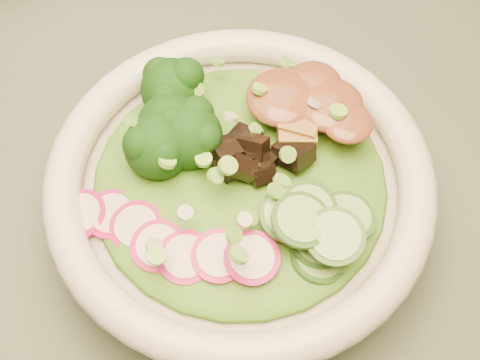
% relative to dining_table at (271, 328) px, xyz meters
% --- Properties ---
extents(dining_table, '(1.20, 0.80, 0.75)m').
position_rel_dining_table_xyz_m(dining_table, '(0.00, 0.00, 0.00)').
color(dining_table, black).
rests_on(dining_table, ground).
extents(salad_bowl, '(0.28, 0.28, 0.07)m').
position_rel_dining_table_xyz_m(salad_bowl, '(-0.04, 0.04, 0.15)').
color(salad_bowl, silver).
rests_on(salad_bowl, dining_table).
extents(lettuce_bed, '(0.21, 0.21, 0.02)m').
position_rel_dining_table_xyz_m(lettuce_bed, '(-0.04, 0.04, 0.18)').
color(lettuce_bed, '#295D13').
rests_on(lettuce_bed, salad_bowl).
extents(broccoli_florets, '(0.09, 0.08, 0.05)m').
position_rel_dining_table_xyz_m(broccoli_florets, '(-0.10, 0.06, 0.19)').
color(broccoli_florets, black).
rests_on(broccoli_florets, salad_bowl).
extents(radish_slices, '(0.12, 0.06, 0.02)m').
position_rel_dining_table_xyz_m(radish_slices, '(-0.06, -0.03, 0.18)').
color(radish_slices, '#B00D55').
rests_on(radish_slices, salad_bowl).
extents(cucumber_slices, '(0.08, 0.08, 0.04)m').
position_rel_dining_table_xyz_m(cucumber_slices, '(0.02, 0.01, 0.19)').
color(cucumber_slices, '#95BD69').
rests_on(cucumber_slices, salad_bowl).
extents(mushroom_heap, '(0.08, 0.08, 0.04)m').
position_rel_dining_table_xyz_m(mushroom_heap, '(-0.04, 0.05, 0.19)').
color(mushroom_heap, black).
rests_on(mushroom_heap, salad_bowl).
extents(tofu_cubes, '(0.10, 0.07, 0.04)m').
position_rel_dining_table_xyz_m(tofu_cubes, '(-0.02, 0.10, 0.19)').
color(tofu_cubes, olive).
rests_on(tofu_cubes, salad_bowl).
extents(peanut_sauce, '(0.07, 0.06, 0.02)m').
position_rel_dining_table_xyz_m(peanut_sauce, '(-0.02, 0.10, 0.20)').
color(peanut_sauce, brown).
rests_on(peanut_sauce, tofu_cubes).
extents(scallion_garnish, '(0.20, 0.20, 0.02)m').
position_rel_dining_table_xyz_m(scallion_garnish, '(-0.04, 0.04, 0.20)').
color(scallion_garnish, '#74BB42').
rests_on(scallion_garnish, salad_bowl).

